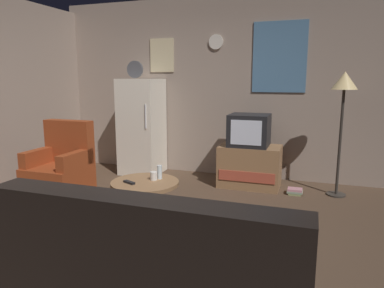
# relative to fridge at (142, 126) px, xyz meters

# --- Properties ---
(ground_plane) EXTENTS (12.00, 12.00, 0.00)m
(ground_plane) POSITION_rel_fridge_xyz_m (1.11, -2.08, -0.75)
(ground_plane) COLOR #4C3828
(wall_with_art) EXTENTS (5.20, 0.12, 2.72)m
(wall_with_art) POSITION_rel_fridge_xyz_m (1.11, 0.37, 0.61)
(wall_with_art) COLOR gray
(wall_with_art) RESTS_ON ground_plane
(fridge) EXTENTS (0.60, 0.62, 1.77)m
(fridge) POSITION_rel_fridge_xyz_m (0.00, 0.00, 0.00)
(fridge) COLOR silver
(fridge) RESTS_ON ground_plane
(tv_stand) EXTENTS (0.84, 0.53, 0.58)m
(tv_stand) POSITION_rel_fridge_xyz_m (1.77, -0.18, -0.46)
(tv_stand) COLOR #8E6642
(tv_stand) RESTS_ON ground_plane
(crt_tv) EXTENTS (0.54, 0.51, 0.44)m
(crt_tv) POSITION_rel_fridge_xyz_m (1.75, -0.18, 0.05)
(crt_tv) COLOR black
(crt_tv) RESTS_ON tv_stand
(standing_lamp) EXTENTS (0.32, 0.32, 1.59)m
(standing_lamp) POSITION_rel_fridge_xyz_m (2.92, -0.22, 0.60)
(standing_lamp) COLOR #332D28
(standing_lamp) RESTS_ON ground_plane
(coffee_table) EXTENTS (0.72, 0.72, 0.43)m
(coffee_table) POSITION_rel_fridge_xyz_m (0.93, -1.77, -0.54)
(coffee_table) COLOR #8E6642
(coffee_table) RESTS_ON ground_plane
(wine_glass) EXTENTS (0.05, 0.05, 0.15)m
(wine_glass) POSITION_rel_fridge_xyz_m (1.04, -1.63, -0.25)
(wine_glass) COLOR silver
(wine_glass) RESTS_ON coffee_table
(mug_ceramic_white) EXTENTS (0.08, 0.08, 0.09)m
(mug_ceramic_white) POSITION_rel_fridge_xyz_m (0.99, -1.69, -0.28)
(mug_ceramic_white) COLOR silver
(mug_ceramic_white) RESTS_ON coffee_table
(remote_control) EXTENTS (0.15, 0.10, 0.02)m
(remote_control) POSITION_rel_fridge_xyz_m (0.81, -1.89, -0.31)
(remote_control) COLOR black
(remote_control) RESTS_ON coffee_table
(armchair) EXTENTS (0.68, 0.68, 0.96)m
(armchair) POSITION_rel_fridge_xyz_m (-0.49, -1.36, -0.42)
(armchair) COLOR maroon
(armchair) RESTS_ON ground_plane
(couch) EXTENTS (1.70, 0.80, 0.92)m
(couch) POSITION_rel_fridge_xyz_m (1.78, -3.31, -0.44)
(couch) COLOR black
(couch) RESTS_ON ground_plane
(book_stack) EXTENTS (0.20, 0.15, 0.08)m
(book_stack) POSITION_rel_fridge_xyz_m (2.40, -0.36, -0.71)
(book_stack) COLOR #8C9A60
(book_stack) RESTS_ON ground_plane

